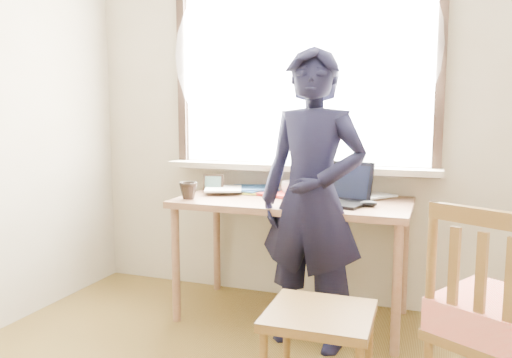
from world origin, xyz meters
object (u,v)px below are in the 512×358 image
(mug_white, at_px, (290,188))
(work_chair, at_px, (319,327))
(mug_dark, at_px, (188,191))
(desk, at_px, (293,212))
(laptop, at_px, (339,193))
(person, at_px, (312,200))
(side_chair, at_px, (500,321))

(mug_white, height_order, work_chair, mug_white)
(mug_white, bearing_deg, mug_dark, -146.23)
(desk, height_order, laptop, laptop)
(mug_white, height_order, person, person)
(mug_dark, distance_m, person, 0.82)
(mug_white, xyz_separation_m, side_chair, (1.14, -1.08, -0.30))
(work_chair, xyz_separation_m, side_chair, (0.69, 0.02, 0.12))
(desk, xyz_separation_m, side_chair, (1.08, -0.93, -0.18))
(desk, distance_m, laptop, 0.32)
(laptop, xyz_separation_m, mug_dark, (-0.90, -0.18, -0.00))
(desk, distance_m, side_chair, 1.43)
(person, bearing_deg, desk, 131.54)
(mug_white, relative_size, work_chair, 0.26)
(mug_white, bearing_deg, work_chair, -67.67)
(laptop, xyz_separation_m, mug_white, (-0.35, 0.18, -0.01))
(desk, xyz_separation_m, work_chair, (0.39, -0.94, -0.30))
(laptop, distance_m, side_chair, 1.23)
(mug_dark, bearing_deg, side_chair, -22.84)
(work_chair, relative_size, person, 0.28)
(side_chair, bearing_deg, laptop, 131.37)
(work_chair, bearing_deg, side_chair, 1.30)
(mug_dark, xyz_separation_m, side_chair, (1.69, -0.71, -0.31))
(laptop, bearing_deg, mug_dark, -168.53)
(mug_white, distance_m, person, 0.53)
(mug_white, bearing_deg, side_chair, -43.42)
(mug_white, distance_m, side_chair, 1.60)
(mug_dark, distance_m, work_chair, 1.31)
(laptop, bearing_deg, desk, 173.97)
(side_chair, bearing_deg, person, 145.15)
(work_chair, bearing_deg, person, 106.83)
(desk, bearing_deg, mug_dark, -160.71)
(mug_dark, bearing_deg, laptop, 11.47)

